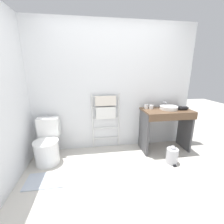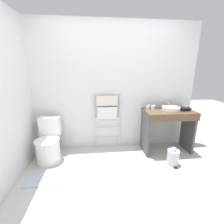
# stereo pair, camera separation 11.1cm
# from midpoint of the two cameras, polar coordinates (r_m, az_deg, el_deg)

# --- Properties ---
(ground_plane) EXTENTS (12.00, 12.00, 0.00)m
(ground_plane) POSITION_cam_midpoint_polar(r_m,az_deg,el_deg) (2.21, 4.51, -29.73)
(ground_plane) COLOR beige
(wall_back) EXTENTS (3.28, 0.12, 2.44)m
(wall_back) POSITION_cam_midpoint_polar(r_m,az_deg,el_deg) (2.99, -1.37, 8.98)
(wall_back) COLOR silver
(wall_back) RESTS_ON ground_plane
(wall_side) EXTENTS (0.12, 2.05, 2.44)m
(wall_side) POSITION_cam_midpoint_polar(r_m,az_deg,el_deg) (2.52, -37.14, 4.58)
(wall_side) COLOR silver
(wall_side) RESTS_ON ground_plane
(toilet) EXTENTS (0.41, 0.57, 0.75)m
(toilet) POSITION_cam_midpoint_polar(r_m,az_deg,el_deg) (2.93, -24.41, -11.42)
(toilet) COLOR white
(toilet) RESTS_ON ground_plane
(towel_radiator) EXTENTS (0.55, 0.06, 1.13)m
(towel_radiator) POSITION_cam_midpoint_polar(r_m,az_deg,el_deg) (2.95, -3.46, 0.34)
(towel_radiator) COLOR silver
(towel_radiator) RESTS_ON ground_plane
(vanity_counter) EXTENTS (0.92, 0.53, 0.84)m
(vanity_counter) POSITION_cam_midpoint_polar(r_m,az_deg,el_deg) (3.11, 18.87, -4.06)
(vanity_counter) COLOR brown
(vanity_counter) RESTS_ON ground_plane
(sink_basin) EXTENTS (0.33, 0.33, 0.07)m
(sink_basin) POSITION_cam_midpoint_polar(r_m,az_deg,el_deg) (3.07, 19.86, 1.58)
(sink_basin) COLOR white
(sink_basin) RESTS_ON vanity_counter
(faucet) EXTENTS (0.02, 0.10, 0.12)m
(faucet) POSITION_cam_midpoint_polar(r_m,az_deg,el_deg) (3.21, 18.43, 3.11)
(faucet) COLOR silver
(faucet) RESTS_ON vanity_counter
(cup_near_wall) EXTENTS (0.08, 0.08, 0.08)m
(cup_near_wall) POSITION_cam_midpoint_polar(r_m,az_deg,el_deg) (3.02, 11.85, 2.07)
(cup_near_wall) COLOR white
(cup_near_wall) RESTS_ON vanity_counter
(cup_near_edge) EXTENTS (0.08, 0.08, 0.08)m
(cup_near_edge) POSITION_cam_midpoint_polar(r_m,az_deg,el_deg) (3.00, 13.73, 1.87)
(cup_near_edge) COLOR white
(cup_near_edge) RESTS_ON vanity_counter
(hair_dryer) EXTENTS (0.21, 0.17, 0.07)m
(hair_dryer) POSITION_cam_midpoint_polar(r_m,az_deg,el_deg) (3.13, 24.52, 1.39)
(hair_dryer) COLOR black
(hair_dryer) RESTS_ON vanity_counter
(trash_bin) EXTENTS (0.20, 0.23, 0.33)m
(trash_bin) POSITION_cam_midpoint_polar(r_m,az_deg,el_deg) (2.87, 20.84, -15.22)
(trash_bin) COLOR silver
(trash_bin) RESTS_ON ground_plane
(bath_mat) EXTENTS (0.56, 0.36, 0.01)m
(bath_mat) POSITION_cam_midpoint_polar(r_m,az_deg,el_deg) (2.63, -25.14, -22.49)
(bath_mat) COLOR #B2BCCC
(bath_mat) RESTS_ON ground_plane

